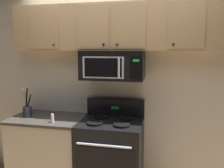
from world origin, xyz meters
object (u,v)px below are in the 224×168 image
at_px(over_range_microwave, 113,65).
at_px(utensil_crock_charcoal, 27,110).
at_px(stove_range, 111,155).
at_px(salt_shaker, 52,118).

relative_size(over_range_microwave, utensil_crock_charcoal, 2.00).
xyz_separation_m(over_range_microwave, utensil_crock_charcoal, (-1.09, -0.16, -0.58)).
distance_m(over_range_microwave, utensil_crock_charcoal, 1.25).
bearing_deg(over_range_microwave, utensil_crock_charcoal, -171.89).
distance_m(stove_range, salt_shaker, 0.85).
relative_size(over_range_microwave, salt_shaker, 7.42).
distance_m(stove_range, over_range_microwave, 1.11).
bearing_deg(stove_range, salt_shaker, -165.07).
height_order(stove_range, utensil_crock_charcoal, utensil_crock_charcoal).
height_order(stove_range, salt_shaker, stove_range).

